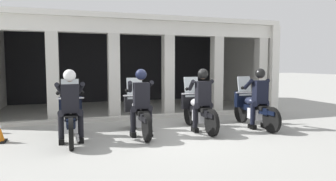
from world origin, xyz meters
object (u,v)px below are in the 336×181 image
object	(u,v)px
motorcycle_far_left	(71,118)
police_officer_far_left	(70,100)
motorcycle_center_right	(198,110)
police_officer_center_right	(202,94)
police_officer_center_left	(141,97)
motorcycle_center_left	(139,113)
police_officer_far_right	(259,93)
motorcycle_far_right	(253,108)

from	to	relation	value
motorcycle_far_left	police_officer_far_left	bearing A→B (deg)	-91.73
motorcycle_center_right	police_officer_center_right	size ratio (longest dim) A/B	1.29
police_officer_center_left	motorcycle_center_right	bearing A→B (deg)	-0.29
motorcycle_center_left	police_officer_far_right	world-z (taller)	police_officer_far_right
police_officer_center_right	motorcycle_center_left	bearing A→B (deg)	167.64
motorcycle_center_left	police_officer_center_right	xyz separation A→B (m)	(1.57, -0.27, 0.44)
police_officer_center_left	motorcycle_far_right	bearing A→B (deg)	-7.88
police_officer_center_left	motorcycle_center_left	bearing A→B (deg)	78.65
motorcycle_far_left	motorcycle_center_right	distance (m)	3.15
police_officer_far_left	motorcycle_far_right	size ratio (longest dim) A/B	0.78
motorcycle_far_left	police_officer_far_right	bearing A→B (deg)	-4.37
motorcycle_far_right	police_officer_far_right	bearing A→B (deg)	-96.21
motorcycle_far_left	motorcycle_center_right	size ratio (longest dim) A/B	1.00
motorcycle_center_left	police_officer_far_right	bearing A→B (deg)	-18.16
motorcycle_center_left	police_officer_center_left	distance (m)	0.52
motorcycle_far_left	motorcycle_center_left	distance (m)	1.58
motorcycle_far_left	motorcycle_center_left	xyz separation A→B (m)	(1.57, 0.15, 0.00)
police_officer_far_left	police_officer_center_right	xyz separation A→B (m)	(3.15, 0.17, 0.00)
police_officer_center_left	motorcycle_far_right	xyz separation A→B (m)	(3.15, 0.18, -0.44)
motorcycle_center_left	motorcycle_far_right	xyz separation A→B (m)	(3.15, -0.11, 0.00)
police_officer_far_right	motorcycle_center_right	bearing A→B (deg)	159.53
police_officer_center_left	police_officer_far_right	bearing A→B (deg)	-13.03
motorcycle_far_left	police_officer_far_left	distance (m)	0.52
police_officer_center_left	police_officer_far_right	distance (m)	3.15
motorcycle_far_right	police_officer_far_left	bearing A→B (deg)	178.02
motorcycle_far_right	police_officer_far_right	world-z (taller)	police_officer_far_right
police_officer_center_left	motorcycle_far_left	bearing A→B (deg)	164.10
motorcycle_center_left	motorcycle_far_right	bearing A→B (deg)	-13.03
police_officer_far_left	police_officer_center_right	bearing A→B (deg)	1.59
police_officer_far_left	police_officer_far_right	xyz separation A→B (m)	(4.72, 0.04, 0.00)
motorcycle_far_left	police_officer_far_left	size ratio (longest dim) A/B	1.29
police_officer_center_left	motorcycle_far_right	world-z (taller)	police_officer_center_left
police_officer_far_right	motorcycle_far_left	bearing A→B (deg)	171.15
motorcycle_center_left	motorcycle_far_right	world-z (taller)	same
motorcycle_center_right	police_officer_center_right	xyz separation A→B (m)	(-0.00, -0.28, 0.44)
motorcycle_center_left	police_officer_center_right	world-z (taller)	police_officer_center_right
motorcycle_center_right	police_officer_far_right	size ratio (longest dim) A/B	1.29
motorcycle_center_right	motorcycle_far_right	bearing A→B (deg)	-7.22
police_officer_far_left	motorcycle_far_right	bearing A→B (deg)	2.50
motorcycle_center_left	police_officer_center_left	world-z (taller)	police_officer_center_left
police_officer_far_left	motorcycle_far_right	distance (m)	4.75
motorcycle_center_left	motorcycle_center_right	size ratio (longest dim) A/B	1.00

